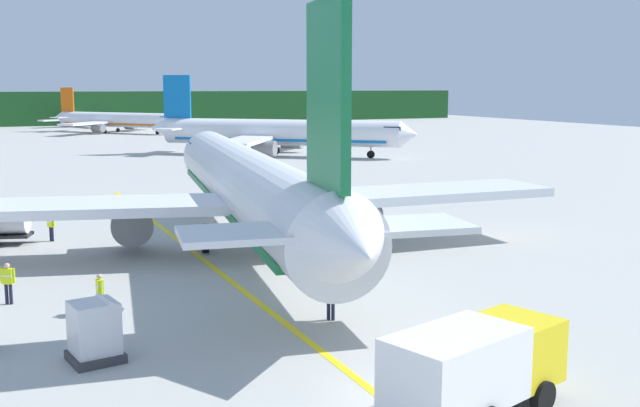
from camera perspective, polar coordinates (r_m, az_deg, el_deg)
The scene contains 13 objects.
ground at distance 67.27m, azimuth -14.61°, elevation 0.84°, with size 240.00×320.00×0.20m, color #A8A8A3.
distant_treeline at distance 182.54m, azimuth -20.79°, elevation 6.67°, with size 216.00×6.00×7.53m, color #19471E.
airliner_foreground at distance 42.32m, azimuth -5.35°, elevation 1.27°, with size 34.52×41.64×11.90m.
airliner_mid_apron at distance 97.48m, azimuth -3.29°, elevation 5.31°, with size 29.59×25.95×10.28m.
airliner_far_taxiway at distance 150.20m, azimuth -15.22°, elevation 6.07°, with size 21.63×24.34×8.52m.
airliner_distant at distance 174.48m, azimuth -17.33°, elevation 6.14°, with size 18.75×22.42×6.54m.
service_truck_pushback at distance 21.43m, azimuth 11.60°, elevation -11.79°, with size 6.02×3.80×2.56m.
cargo_container_near at distance 26.19m, azimuth -16.53°, elevation -9.19°, with size 1.87×1.87×2.11m.
crew_marshaller at distance 29.32m, azimuth 0.82°, elevation -6.77°, with size 0.50×0.47×1.78m.
crew_loader_left at distance 33.93m, azimuth -22.39°, elevation -5.32°, with size 0.58×0.40×1.74m.
crew_loader_right at distance 46.62m, azimuth -19.54°, elevation -1.47°, with size 0.43×0.55×1.70m.
crew_supervisor at distance 31.40m, azimuth -16.19°, elevation -6.27°, with size 0.27×0.63×1.61m.
apron_guide_line at distance 37.81m, azimuth -7.85°, elevation -4.91°, with size 0.30×60.00×0.01m, color yellow.
Camera 1 is at (-10.74, -17.78, 8.96)m, focal length 42.63 mm.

